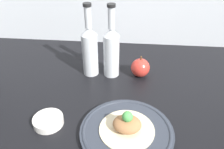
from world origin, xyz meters
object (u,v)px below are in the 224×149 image
at_px(cider_bottle_left, 90,49).
at_px(cider_bottle_right, 112,50).
at_px(plated_food, 127,125).
at_px(plate, 127,131).
at_px(apple, 140,68).
at_px(dipping_bowl, 48,121).

bearing_deg(cider_bottle_left, cider_bottle_right, 0.00).
bearing_deg(plated_food, cider_bottle_left, 117.06).
height_order(plate, cider_bottle_left, cider_bottle_left).
xyz_separation_m(plated_food, apple, (0.04, 0.34, 0.00)).
xyz_separation_m(plate, apple, (0.04, 0.34, 0.03)).
distance_m(cider_bottle_left, apple, 0.23).
bearing_deg(dipping_bowl, cider_bottle_left, 75.14).
relative_size(cider_bottle_right, dipping_bowl, 3.15).
bearing_deg(plate, cider_bottle_left, 117.06).
relative_size(plated_food, cider_bottle_right, 0.56).
bearing_deg(plated_food, cider_bottle_right, 102.87).
distance_m(plate, dipping_bowl, 0.26).
xyz_separation_m(cider_bottle_right, dipping_bowl, (-0.18, -0.32, -0.11)).
bearing_deg(cider_bottle_right, plated_food, -77.13).
relative_size(plate, plated_food, 1.70).
height_order(cider_bottle_right, apple, cider_bottle_right).
xyz_separation_m(cider_bottle_left, cider_bottle_right, (0.10, 0.00, 0.00)).
distance_m(plated_food, dipping_bowl, 0.26).
bearing_deg(plate, dipping_bowl, 176.02).
xyz_separation_m(apple, dipping_bowl, (-0.30, -0.32, -0.03)).
relative_size(apple, dipping_bowl, 0.98).
bearing_deg(apple, plated_food, -97.45).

